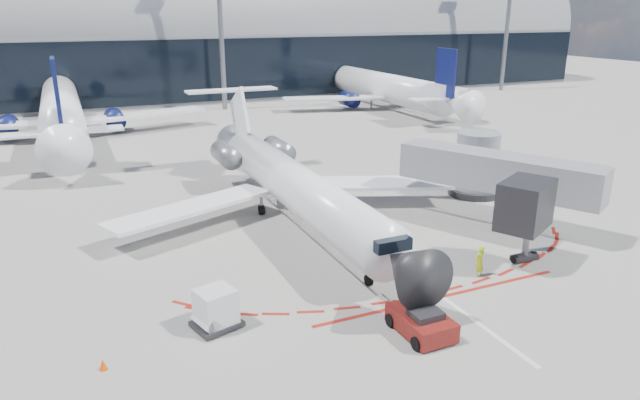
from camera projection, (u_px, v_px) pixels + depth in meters
name	position (u px, v px, depth m)	size (l,w,h in m)	color
ground	(340.00, 222.00, 38.08)	(260.00, 260.00, 0.00)	gray
apron_centerline	(328.00, 213.00, 39.82)	(0.25, 40.00, 0.01)	silver
apron_stop_bar	(442.00, 297.00, 28.12)	(14.00, 0.25, 0.01)	maroon
terminal_building	(164.00, 42.00, 91.69)	(150.00, 24.15, 24.00)	gray
jet_bridge	(491.00, 174.00, 38.30)	(10.03, 15.20, 4.90)	gray
light_mast_centre	(220.00, 18.00, 77.66)	(0.70, 0.70, 25.00)	slate
light_mast_east	(508.00, 16.00, 96.96)	(0.70, 0.70, 25.00)	slate
regional_jet	(290.00, 182.00, 38.08)	(24.67, 30.43, 7.62)	white
pushback_tug	(421.00, 322.00, 24.78)	(2.08, 4.80, 1.24)	#620E0E
ramp_worker	(480.00, 261.00, 30.06)	(0.62, 0.41, 1.69)	#CBED19
uld_container	(216.00, 309.00, 25.13)	(2.34, 2.13, 1.84)	black
safety_cone_left	(103.00, 365.00, 22.35)	(0.33, 0.33, 0.46)	#F14A05
safety_cone_right	(432.00, 304.00, 26.93)	(0.35, 0.35, 0.49)	#F14A05
bg_airliner_1	(57.00, 81.00, 62.17)	(37.50, 39.71, 12.13)	white
bg_airliner_2	(383.00, 67.00, 81.89)	(35.32, 37.40, 11.43)	white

